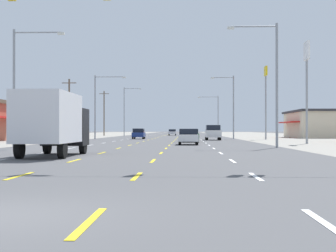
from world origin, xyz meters
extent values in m
plane|color=#4C4C4F|center=(0.00, 66.00, 0.00)|extent=(572.00, 572.00, 0.00)
cube|color=white|center=(-5.25, 22.00, 0.01)|extent=(0.14, 2.60, 0.01)
cube|color=white|center=(-5.25, 29.50, 0.01)|extent=(0.14, 2.60, 0.01)
cube|color=white|center=(-5.25, 37.00, 0.01)|extent=(0.14, 2.60, 0.01)
cube|color=white|center=(-5.25, 44.50, 0.01)|extent=(0.14, 2.60, 0.01)
cube|color=white|center=(-5.25, 52.00, 0.01)|extent=(0.14, 2.60, 0.01)
cube|color=white|center=(-5.25, 59.50, 0.01)|extent=(0.14, 2.60, 0.01)
cube|color=white|center=(-5.25, 67.00, 0.01)|extent=(0.14, 2.60, 0.01)
cube|color=white|center=(-5.25, 74.50, 0.01)|extent=(0.14, 2.60, 0.01)
cube|color=white|center=(-5.25, 82.00, 0.01)|extent=(0.14, 2.60, 0.01)
cube|color=white|center=(-5.25, 89.50, 0.01)|extent=(0.14, 2.60, 0.01)
cube|color=white|center=(-5.25, 97.00, 0.01)|extent=(0.14, 2.60, 0.01)
cube|color=white|center=(-5.25, 104.50, 0.01)|extent=(0.14, 2.60, 0.01)
cube|color=white|center=(-5.25, 112.00, 0.01)|extent=(0.14, 2.60, 0.01)
cube|color=white|center=(-5.25, 119.50, 0.01)|extent=(0.14, 2.60, 0.01)
cube|color=white|center=(-5.25, 127.00, 0.01)|extent=(0.14, 2.60, 0.01)
cube|color=white|center=(-5.25, 134.50, 0.01)|extent=(0.14, 2.60, 0.01)
cube|color=white|center=(-5.25, 142.00, 0.01)|extent=(0.14, 2.60, 0.01)
cube|color=white|center=(-5.25, 149.50, 0.01)|extent=(0.14, 2.60, 0.01)
cube|color=white|center=(-5.25, 157.00, 0.01)|extent=(0.14, 2.60, 0.01)
cube|color=white|center=(-5.25, 164.50, 0.01)|extent=(0.14, 2.60, 0.01)
cube|color=white|center=(-5.25, 172.00, 0.01)|extent=(0.14, 2.60, 0.01)
cube|color=white|center=(-5.25, 179.50, 0.01)|extent=(0.14, 2.60, 0.01)
cube|color=white|center=(-5.25, 187.00, 0.01)|extent=(0.14, 2.60, 0.01)
cube|color=white|center=(-5.25, 194.50, 0.01)|extent=(0.14, 2.60, 0.01)
cube|color=white|center=(-5.25, 202.00, 0.01)|extent=(0.14, 2.60, 0.01)
cube|color=white|center=(-5.25, 209.50, 0.01)|extent=(0.14, 2.60, 0.01)
cube|color=white|center=(-5.25, 217.00, 0.01)|extent=(0.14, 2.60, 0.01)
cube|color=yellow|center=(-1.75, 7.00, 0.01)|extent=(0.14, 2.60, 0.01)
cube|color=yellow|center=(-1.75, 14.50, 0.01)|extent=(0.14, 2.60, 0.01)
cube|color=yellow|center=(-1.75, 22.00, 0.01)|extent=(0.14, 2.60, 0.01)
cube|color=yellow|center=(-1.75, 29.50, 0.01)|extent=(0.14, 2.60, 0.01)
cube|color=yellow|center=(-1.75, 37.00, 0.01)|extent=(0.14, 2.60, 0.01)
cube|color=yellow|center=(-1.75, 44.50, 0.01)|extent=(0.14, 2.60, 0.01)
cube|color=yellow|center=(-1.75, 52.00, 0.01)|extent=(0.14, 2.60, 0.01)
cube|color=yellow|center=(-1.75, 59.50, 0.01)|extent=(0.14, 2.60, 0.01)
cube|color=yellow|center=(-1.75, 67.00, 0.01)|extent=(0.14, 2.60, 0.01)
cube|color=yellow|center=(-1.75, 74.50, 0.01)|extent=(0.14, 2.60, 0.01)
cube|color=yellow|center=(-1.75, 82.00, 0.01)|extent=(0.14, 2.60, 0.01)
cube|color=yellow|center=(-1.75, 89.50, 0.01)|extent=(0.14, 2.60, 0.01)
cube|color=yellow|center=(-1.75, 97.00, 0.01)|extent=(0.14, 2.60, 0.01)
cube|color=yellow|center=(-1.75, 104.50, 0.01)|extent=(0.14, 2.60, 0.01)
cube|color=yellow|center=(-1.75, 112.00, 0.01)|extent=(0.14, 2.60, 0.01)
cube|color=yellow|center=(-1.75, 119.50, 0.01)|extent=(0.14, 2.60, 0.01)
cube|color=yellow|center=(-1.75, 127.00, 0.01)|extent=(0.14, 2.60, 0.01)
cube|color=yellow|center=(-1.75, 134.50, 0.01)|extent=(0.14, 2.60, 0.01)
cube|color=yellow|center=(-1.75, 142.00, 0.01)|extent=(0.14, 2.60, 0.01)
cube|color=yellow|center=(-1.75, 149.50, 0.01)|extent=(0.14, 2.60, 0.01)
cube|color=yellow|center=(-1.75, 157.00, 0.01)|extent=(0.14, 2.60, 0.01)
cube|color=yellow|center=(-1.75, 164.50, 0.01)|extent=(0.14, 2.60, 0.01)
cube|color=yellow|center=(-1.75, 172.00, 0.01)|extent=(0.14, 2.60, 0.01)
cube|color=yellow|center=(-1.75, 179.50, 0.01)|extent=(0.14, 2.60, 0.01)
cube|color=yellow|center=(-1.75, 187.00, 0.01)|extent=(0.14, 2.60, 0.01)
cube|color=yellow|center=(-1.75, 194.50, 0.01)|extent=(0.14, 2.60, 0.01)
cube|color=yellow|center=(-1.75, 202.00, 0.01)|extent=(0.14, 2.60, 0.01)
cube|color=yellow|center=(-1.75, 209.50, 0.01)|extent=(0.14, 2.60, 0.01)
cube|color=yellow|center=(-1.75, 217.00, 0.01)|extent=(0.14, 2.60, 0.01)
cube|color=yellow|center=(1.75, -0.50, 0.01)|extent=(0.14, 2.60, 0.01)
cube|color=yellow|center=(1.75, 7.00, 0.01)|extent=(0.14, 2.60, 0.01)
cube|color=yellow|center=(1.75, 14.50, 0.01)|extent=(0.14, 2.60, 0.01)
cube|color=yellow|center=(1.75, 22.00, 0.01)|extent=(0.14, 2.60, 0.01)
cube|color=yellow|center=(1.75, 29.50, 0.01)|extent=(0.14, 2.60, 0.01)
cube|color=yellow|center=(1.75, 37.00, 0.01)|extent=(0.14, 2.60, 0.01)
cube|color=yellow|center=(1.75, 44.50, 0.01)|extent=(0.14, 2.60, 0.01)
cube|color=yellow|center=(1.75, 52.00, 0.01)|extent=(0.14, 2.60, 0.01)
cube|color=yellow|center=(1.75, 59.50, 0.01)|extent=(0.14, 2.60, 0.01)
cube|color=yellow|center=(1.75, 67.00, 0.01)|extent=(0.14, 2.60, 0.01)
cube|color=yellow|center=(1.75, 74.50, 0.01)|extent=(0.14, 2.60, 0.01)
cube|color=yellow|center=(1.75, 82.00, 0.01)|extent=(0.14, 2.60, 0.01)
cube|color=yellow|center=(1.75, 89.50, 0.01)|extent=(0.14, 2.60, 0.01)
cube|color=yellow|center=(1.75, 97.00, 0.01)|extent=(0.14, 2.60, 0.01)
cube|color=yellow|center=(1.75, 104.50, 0.01)|extent=(0.14, 2.60, 0.01)
cube|color=yellow|center=(1.75, 112.00, 0.01)|extent=(0.14, 2.60, 0.01)
cube|color=yellow|center=(1.75, 119.50, 0.01)|extent=(0.14, 2.60, 0.01)
cube|color=yellow|center=(1.75, 127.00, 0.01)|extent=(0.14, 2.60, 0.01)
cube|color=yellow|center=(1.75, 134.50, 0.01)|extent=(0.14, 2.60, 0.01)
cube|color=yellow|center=(1.75, 142.00, 0.01)|extent=(0.14, 2.60, 0.01)
cube|color=yellow|center=(1.75, 149.50, 0.01)|extent=(0.14, 2.60, 0.01)
cube|color=yellow|center=(1.75, 157.00, 0.01)|extent=(0.14, 2.60, 0.01)
cube|color=yellow|center=(1.75, 164.50, 0.01)|extent=(0.14, 2.60, 0.01)
cube|color=yellow|center=(1.75, 172.00, 0.01)|extent=(0.14, 2.60, 0.01)
cube|color=yellow|center=(1.75, 179.50, 0.01)|extent=(0.14, 2.60, 0.01)
cube|color=yellow|center=(1.75, 187.00, 0.01)|extent=(0.14, 2.60, 0.01)
cube|color=yellow|center=(1.75, 194.50, 0.01)|extent=(0.14, 2.60, 0.01)
cube|color=yellow|center=(1.75, 202.00, 0.01)|extent=(0.14, 2.60, 0.01)
cube|color=yellow|center=(1.75, 209.50, 0.01)|extent=(0.14, 2.60, 0.01)
cube|color=yellow|center=(1.75, 217.00, 0.01)|extent=(0.14, 2.60, 0.01)
cube|color=white|center=(5.25, -0.50, 0.01)|extent=(0.14, 2.60, 0.01)
cube|color=white|center=(5.25, 7.00, 0.01)|extent=(0.14, 2.60, 0.01)
cube|color=white|center=(5.25, 14.50, 0.01)|extent=(0.14, 2.60, 0.01)
cube|color=white|center=(5.25, 22.00, 0.01)|extent=(0.14, 2.60, 0.01)
cube|color=white|center=(5.25, 29.50, 0.01)|extent=(0.14, 2.60, 0.01)
cube|color=white|center=(5.25, 37.00, 0.01)|extent=(0.14, 2.60, 0.01)
cube|color=white|center=(5.25, 44.50, 0.01)|extent=(0.14, 2.60, 0.01)
cube|color=white|center=(5.25, 52.00, 0.01)|extent=(0.14, 2.60, 0.01)
cube|color=white|center=(5.25, 59.50, 0.01)|extent=(0.14, 2.60, 0.01)
cube|color=white|center=(5.25, 67.00, 0.01)|extent=(0.14, 2.60, 0.01)
cube|color=white|center=(5.25, 74.50, 0.01)|extent=(0.14, 2.60, 0.01)
cube|color=white|center=(5.25, 82.00, 0.01)|extent=(0.14, 2.60, 0.01)
cube|color=white|center=(5.25, 89.50, 0.01)|extent=(0.14, 2.60, 0.01)
cube|color=white|center=(5.25, 97.00, 0.01)|extent=(0.14, 2.60, 0.01)
cube|color=white|center=(5.25, 104.50, 0.01)|extent=(0.14, 2.60, 0.01)
cube|color=white|center=(5.25, 112.00, 0.01)|extent=(0.14, 2.60, 0.01)
cube|color=white|center=(5.25, 119.50, 0.01)|extent=(0.14, 2.60, 0.01)
cube|color=white|center=(5.25, 127.00, 0.01)|extent=(0.14, 2.60, 0.01)
cube|color=white|center=(5.25, 134.50, 0.01)|extent=(0.14, 2.60, 0.01)
cube|color=white|center=(5.25, 142.00, 0.01)|extent=(0.14, 2.60, 0.01)
cube|color=white|center=(5.25, 149.50, 0.01)|extent=(0.14, 2.60, 0.01)
cube|color=white|center=(5.25, 157.00, 0.01)|extent=(0.14, 2.60, 0.01)
cube|color=white|center=(5.25, 164.50, 0.01)|extent=(0.14, 2.60, 0.01)
cube|color=white|center=(5.25, 172.00, 0.01)|extent=(0.14, 2.60, 0.01)
cube|color=white|center=(5.25, 179.50, 0.01)|extent=(0.14, 2.60, 0.01)
cube|color=white|center=(5.25, 187.00, 0.01)|extent=(0.14, 2.60, 0.01)
cube|color=white|center=(5.25, 194.50, 0.01)|extent=(0.14, 2.60, 0.01)
cube|color=white|center=(5.25, 202.00, 0.01)|extent=(0.14, 2.60, 0.01)
cube|color=white|center=(5.25, 209.50, 0.01)|extent=(0.14, 2.60, 0.01)
cube|color=white|center=(5.25, 217.00, 0.01)|extent=(0.14, 2.60, 0.01)
cube|color=black|center=(-3.69, 20.98, 1.53)|extent=(2.40, 1.90, 2.10)
cube|color=silver|center=(-3.69, 17.28, 1.98)|extent=(2.40, 5.10, 2.50)
cylinder|color=black|center=(-4.72, 20.93, 0.48)|extent=(0.30, 0.96, 0.96)
cylinder|color=black|center=(-2.66, 20.93, 0.48)|extent=(0.30, 0.96, 0.96)
cylinder|color=black|center=(-4.72, 16.03, 0.48)|extent=(0.30, 0.96, 0.96)
cylinder|color=black|center=(-2.66, 16.03, 0.48)|extent=(0.30, 0.96, 0.96)
cube|color=white|center=(3.43, 39.02, 0.63)|extent=(1.80, 4.50, 0.62)
cube|color=black|center=(3.43, 38.92, 1.20)|extent=(1.62, 2.10, 0.52)
cylinder|color=black|center=(2.66, 40.57, 0.32)|extent=(0.22, 0.64, 0.64)
cylinder|color=black|center=(4.20, 40.57, 0.32)|extent=(0.22, 0.64, 0.64)
cylinder|color=black|center=(2.66, 37.47, 0.32)|extent=(0.22, 0.64, 0.64)
cylinder|color=black|center=(4.20, 37.47, 0.32)|extent=(0.22, 0.64, 0.64)
cube|color=#235B2D|center=(3.73, 48.90, 0.63)|extent=(1.80, 4.50, 0.62)
cube|color=black|center=(3.73, 48.80, 1.20)|extent=(1.62, 2.10, 0.52)
cylinder|color=black|center=(2.96, 50.45, 0.32)|extent=(0.22, 0.64, 0.64)
cylinder|color=black|center=(4.50, 50.45, 0.32)|extent=(0.22, 0.64, 0.64)
cylinder|color=black|center=(2.96, 47.35, 0.32)|extent=(0.22, 0.64, 0.64)
cylinder|color=black|center=(4.50, 47.35, 0.32)|extent=(0.22, 0.64, 0.64)
cube|color=white|center=(6.80, 60.09, 0.84)|extent=(1.98, 4.90, 0.92)
cube|color=black|center=(6.80, 60.04, 1.64)|extent=(1.82, 2.70, 0.68)
cylinder|color=black|center=(5.96, 61.79, 0.38)|extent=(0.26, 0.76, 0.76)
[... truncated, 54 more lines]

